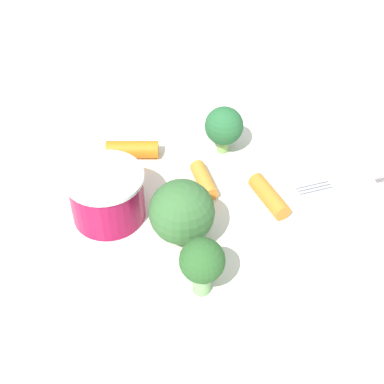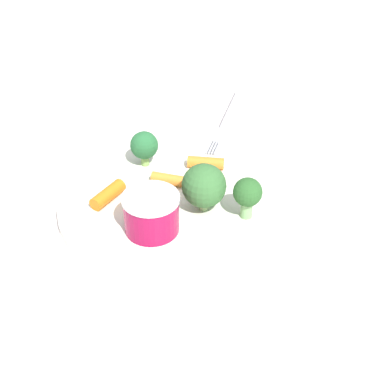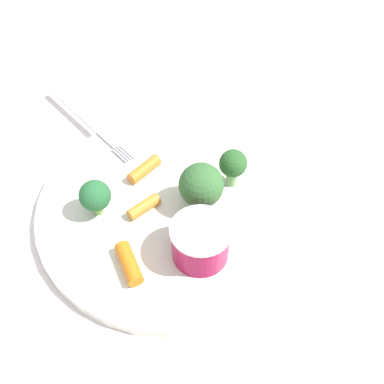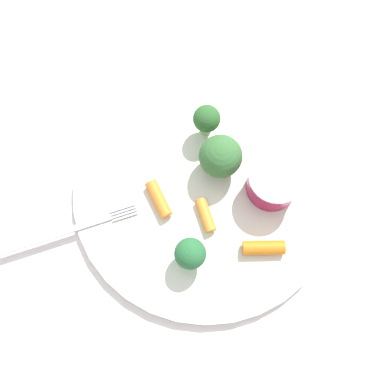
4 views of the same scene
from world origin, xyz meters
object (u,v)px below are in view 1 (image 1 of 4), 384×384
at_px(broccoli_floret_0, 188,212).
at_px(broccoli_floret_1, 214,263).
at_px(sauce_cup, 113,196).
at_px(carrot_stick_2, 275,196).
at_px(plate, 209,222).
at_px(carrot_stick_1, 138,150).
at_px(broccoli_floret_2, 229,127).
at_px(carrot_stick_0, 211,180).

bearing_deg(broccoli_floret_0, broccoli_floret_1, -157.24).
distance_m(sauce_cup, carrot_stick_2, 0.12).
xyz_separation_m(plate, carrot_stick_2, (0.02, -0.05, 0.01)).
bearing_deg(plate, carrot_stick_1, 41.77).
xyz_separation_m(broccoli_floret_1, broccoli_floret_2, (0.15, -0.01, -0.00)).
bearing_deg(broccoli_floret_0, carrot_stick_0, -15.88).
bearing_deg(carrot_stick_1, carrot_stick_2, -114.86).
relative_size(plate, sauce_cup, 5.09).
height_order(broccoli_floret_1, carrot_stick_2, broccoli_floret_1).
distance_m(broccoli_floret_1, broccoli_floret_2, 0.15).
relative_size(plate, carrot_stick_0, 8.06).
relative_size(sauce_cup, broccoli_floret_2, 1.35).
xyz_separation_m(plate, sauce_cup, (-0.00, 0.07, 0.03)).
xyz_separation_m(broccoli_floret_0, broccoli_floret_1, (-0.04, -0.02, -0.00)).
xyz_separation_m(sauce_cup, broccoli_floret_2, (0.08, -0.09, 0.01)).
xyz_separation_m(sauce_cup, carrot_stick_1, (0.07, -0.01, -0.01)).
distance_m(sauce_cup, carrot_stick_1, 0.07).
bearing_deg(sauce_cup, carrot_stick_1, -8.90).
bearing_deg(carrot_stick_0, plate, 177.05).
relative_size(plate, carrot_stick_2, 7.00).
relative_size(broccoli_floret_2, carrot_stick_0, 1.17).
relative_size(carrot_stick_1, carrot_stick_2, 1.04).
height_order(plate, sauce_cup, sauce_cup).
relative_size(broccoli_floret_0, broccoli_floret_1, 1.16).
bearing_deg(carrot_stick_2, broccoli_floret_2, 29.43).
xyz_separation_m(broccoli_floret_1, carrot_stick_0, (0.10, 0.00, -0.02)).
relative_size(broccoli_floret_1, carrot_stick_1, 1.07).
distance_m(broccoli_floret_1, carrot_stick_0, 0.10).
bearing_deg(plate, broccoli_floret_1, -177.30).
bearing_deg(sauce_cup, broccoli_floret_1, -131.89).
bearing_deg(carrot_stick_0, broccoli_floret_1, -179.17).
relative_size(carrot_stick_0, carrot_stick_1, 0.84).
height_order(broccoli_floret_2, carrot_stick_0, broccoli_floret_2).
bearing_deg(sauce_cup, broccoli_floret_2, -47.93).
height_order(broccoli_floret_0, broccoli_floret_2, broccoli_floret_0).
bearing_deg(broccoli_floret_0, carrot_stick_2, -57.94).
xyz_separation_m(plate, broccoli_floret_2, (0.08, -0.02, 0.03)).
bearing_deg(broccoli_floret_2, carrot_stick_0, 162.50).
distance_m(sauce_cup, broccoli_floret_0, 0.06).
relative_size(broccoli_floret_2, carrot_stick_2, 1.02).
height_order(plate, broccoli_floret_2, broccoli_floret_2).
bearing_deg(carrot_stick_2, broccoli_floret_0, 122.06).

